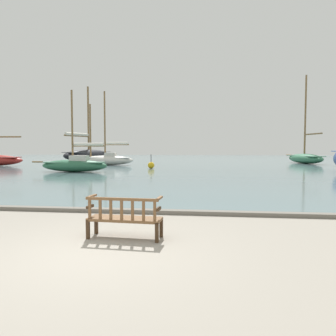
{
  "coord_description": "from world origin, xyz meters",
  "views": [
    {
      "loc": [
        2.12,
        -5.77,
        1.97
      ],
      "look_at": [
        0.15,
        10.0,
        1.0
      ],
      "focal_mm": 35.0,
      "sensor_mm": 36.0,
      "label": 1
    }
  ],
  "objects": [
    {
      "name": "channel_buoy",
      "position": [
        -3.16,
        23.97,
        0.39
      ],
      "size": [
        0.61,
        0.61,
        1.31
      ],
      "color": "gold",
      "rests_on": "harbor_water"
    },
    {
      "name": "sailboat_mid_starboard",
      "position": [
        -9.13,
        29.4,
        0.8
      ],
      "size": [
        6.04,
        1.92,
        8.12
      ],
      "color": "silver",
      "rests_on": "harbor_water"
    },
    {
      "name": "harbor_water",
      "position": [
        0.0,
        44.0,
        0.04
      ],
      "size": [
        100.0,
        80.0,
        0.08
      ],
      "primitive_type": "cube",
      "color": "slate",
      "rests_on": "ground"
    },
    {
      "name": "park_bench",
      "position": [
        0.31,
        1.09,
        0.47
      ],
      "size": [
        1.63,
        0.62,
        0.92
      ],
      "color": "#3D2A19",
      "rests_on": "ground"
    },
    {
      "name": "sailboat_far_starboard",
      "position": [
        -15.32,
        39.85,
        1.08
      ],
      "size": [
        5.53,
        10.0,
        10.74
      ],
      "color": "black",
      "rests_on": "harbor_water"
    },
    {
      "name": "sailboat_nearest_starboard",
      "position": [
        -8.46,
        19.14,
        0.69
      ],
      "size": [
        6.22,
        1.56,
        6.46
      ],
      "color": "#2D6647",
      "rests_on": "harbor_water"
    },
    {
      "name": "sailboat_outer_port",
      "position": [
        13.87,
        36.13,
        0.82
      ],
      "size": [
        3.61,
        8.76,
        10.76
      ],
      "color": "#2D6647",
      "rests_on": "harbor_water"
    },
    {
      "name": "quay_edge_kerb",
      "position": [
        0.0,
        3.85,
        0.06
      ],
      "size": [
        40.0,
        0.3,
        0.12
      ],
      "primitive_type": "cube",
      "color": "slate",
      "rests_on": "ground"
    },
    {
      "name": "ground_plane",
      "position": [
        0.0,
        0.0,
        0.0
      ],
      "size": [
        160.0,
        160.0,
        0.0
      ],
      "primitive_type": "plane",
      "color": "gray"
    }
  ]
}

